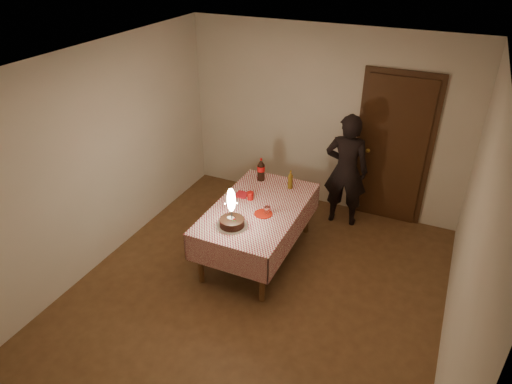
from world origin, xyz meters
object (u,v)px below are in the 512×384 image
at_px(red_plate, 263,214).
at_px(amber_bottle_right, 290,180).
at_px(birthday_cake, 232,217).
at_px(clear_cup, 267,210).
at_px(red_cup, 250,196).
at_px(cola_bottle, 261,170).
at_px(photographer, 346,170).
at_px(dining_table, 258,214).

distance_m(red_plate, amber_bottle_right, 0.73).
xyz_separation_m(birthday_cake, clear_cup, (0.26, 0.40, -0.07)).
bearing_deg(clear_cup, red_cup, 146.27).
bearing_deg(amber_bottle_right, red_cup, -126.38).
bearing_deg(red_cup, cola_bottle, 99.49).
height_order(red_plate, photographer, photographer).
bearing_deg(red_cup, birthday_cake, -84.41).
bearing_deg(dining_table, cola_bottle, 110.84).
bearing_deg(clear_cup, birthday_cake, -122.61).
distance_m(dining_table, photographer, 1.44).
xyz_separation_m(amber_bottle_right, photographer, (0.57, 0.62, -0.03)).
bearing_deg(dining_table, amber_bottle_right, 72.60).
height_order(red_cup, clear_cup, red_cup).
distance_m(red_cup, cola_bottle, 0.53).
bearing_deg(cola_bottle, red_cup, -80.51).
bearing_deg(cola_bottle, dining_table, -69.16).
bearing_deg(birthday_cake, red_plate, 58.70).
bearing_deg(amber_bottle_right, dining_table, -107.40).
bearing_deg(clear_cup, photographer, 65.30).
height_order(cola_bottle, photographer, photographer).
bearing_deg(cola_bottle, amber_bottle_right, -5.88).
bearing_deg(red_cup, clear_cup, -33.73).
height_order(clear_cup, cola_bottle, cola_bottle).
relative_size(birthday_cake, clear_cup, 5.40).
distance_m(cola_bottle, photographer, 1.16).
relative_size(red_plate, clear_cup, 2.44).
distance_m(birthday_cake, clear_cup, 0.48).
bearing_deg(clear_cup, amber_bottle_right, 87.56).
bearing_deg(birthday_cake, amber_bottle_right, 75.21).
relative_size(dining_table, amber_bottle_right, 6.75).
relative_size(amber_bottle_right, photographer, 0.16).
bearing_deg(red_plate, dining_table, 137.29).
xyz_separation_m(cola_bottle, photographer, (1.00, 0.57, -0.06)).
xyz_separation_m(red_plate, amber_bottle_right, (0.06, 0.72, 0.11)).
bearing_deg(amber_bottle_right, red_plate, -94.93).
height_order(dining_table, cola_bottle, cola_bottle).
relative_size(red_cup, cola_bottle, 0.31).
distance_m(red_cup, amber_bottle_right, 0.59).
relative_size(dining_table, cola_bottle, 5.42).
relative_size(red_plate, photographer, 0.14).
xyz_separation_m(birthday_cake, red_cup, (-0.06, 0.61, -0.07)).
height_order(red_cup, photographer, photographer).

